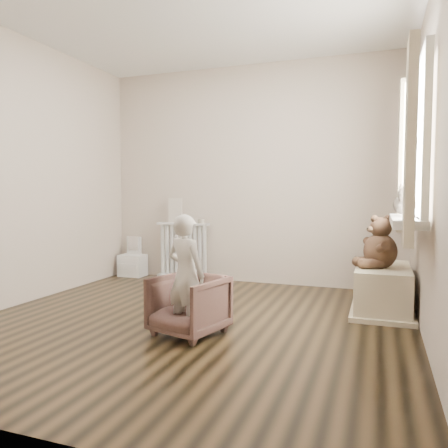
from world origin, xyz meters
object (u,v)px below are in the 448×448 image
(toy_bench, at_px, (383,290))
(teddy_bear, at_px, (381,239))
(radiator, at_px, (183,248))
(toy_vanity, at_px, (132,255))
(armchair, at_px, (189,305))
(child, at_px, (186,275))
(plush_cat, at_px, (405,203))

(toy_bench, height_order, teddy_bear, teddy_bear)
(toy_bench, bearing_deg, radiator, 162.26)
(toy_vanity, bearing_deg, toy_bench, -13.26)
(armchair, bearing_deg, toy_bench, 56.52)
(toy_bench, xyz_separation_m, teddy_bear, (-0.03, -0.07, 0.47))
(armchair, distance_m, child, 0.25)
(armchair, xyz_separation_m, toy_bench, (1.40, 1.20, -0.03))
(plush_cat, bearing_deg, toy_bench, 89.78)
(teddy_bear, bearing_deg, toy_vanity, 142.57)
(radiator, height_order, toy_bench, radiator)
(teddy_bear, xyz_separation_m, plush_cat, (0.17, -0.42, 0.33))
(teddy_bear, bearing_deg, toy_bench, 45.18)
(radiator, distance_m, plush_cat, 2.86)
(radiator, bearing_deg, toy_vanity, -177.60)
(child, xyz_separation_m, plush_cat, (1.54, 0.76, 0.53))
(child, distance_m, plush_cat, 1.79)
(child, relative_size, toy_bench, 1.02)
(armchair, relative_size, plush_cat, 1.79)
(radiator, height_order, child, child)
(toy_vanity, height_order, toy_bench, toy_vanity)
(radiator, xyz_separation_m, plush_cat, (2.49, -1.25, 0.61))
(toy_vanity, relative_size, armchair, 1.02)
(teddy_bear, distance_m, plush_cat, 0.56)
(child, xyz_separation_m, teddy_bear, (1.37, 1.18, 0.20))
(teddy_bear, bearing_deg, armchair, -163.22)
(armchair, bearing_deg, toy_vanity, 146.82)
(toy_vanity, relative_size, plush_cat, 1.83)
(toy_vanity, height_order, teddy_bear, teddy_bear)
(toy_bench, bearing_deg, teddy_bear, -112.04)
(toy_vanity, distance_m, armchair, 2.55)
(radiator, xyz_separation_m, teddy_bear, (2.33, -0.83, 0.28))
(teddy_bear, bearing_deg, child, -162.00)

